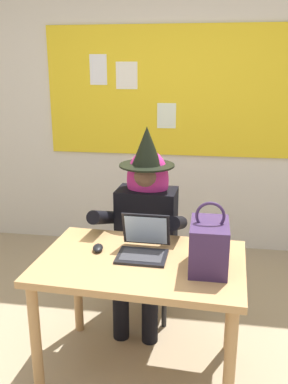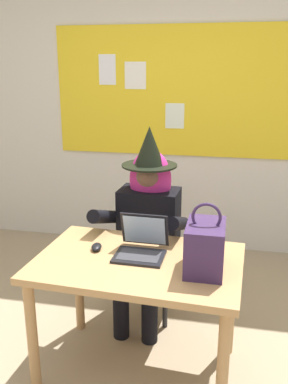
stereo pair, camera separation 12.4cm
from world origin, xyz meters
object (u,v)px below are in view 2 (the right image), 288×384
at_px(chair_at_desk, 151,246).
at_px(person_costumed, 147,217).
at_px(computer_mouse, 96,247).
at_px(handbag, 205,247).
at_px(desk_main, 138,276).
at_px(laptop, 141,246).

distance_m(chair_at_desk, person_costumed, 0.31).
distance_m(person_costumed, computer_mouse, 0.58).
relative_size(person_costumed, handbag, 3.71).
height_order(desk_main, computer_mouse, computer_mouse).
bearing_deg(computer_mouse, desk_main, -26.21).
xyz_separation_m(desk_main, person_costumed, (-0.07, 0.62, 0.13)).
xyz_separation_m(chair_at_desk, person_costumed, (-0.01, -0.12, 0.28)).
bearing_deg(desk_main, handbag, -7.60).
bearing_deg(laptop, computer_mouse, -178.96).
bearing_deg(handbag, chair_at_desk, 118.86).
relative_size(laptop, handbag, 0.77).
height_order(person_costumed, computer_mouse, person_costumed).
xyz_separation_m(chair_at_desk, computer_mouse, (-0.21, -0.66, 0.27)).
height_order(chair_at_desk, handbag, handbag).
bearing_deg(chair_at_desk, handbag, 33.29).
height_order(person_costumed, laptop, person_costumed).
distance_m(desk_main, handbag, 0.45).
bearing_deg(handbag, laptop, 161.17).
xyz_separation_m(person_costumed, laptop, (0.07, -0.54, 0.03)).
relative_size(desk_main, person_costumed, 0.85).
xyz_separation_m(desk_main, laptop, (0.00, 0.08, 0.15)).
bearing_deg(laptop, desk_main, -90.32).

